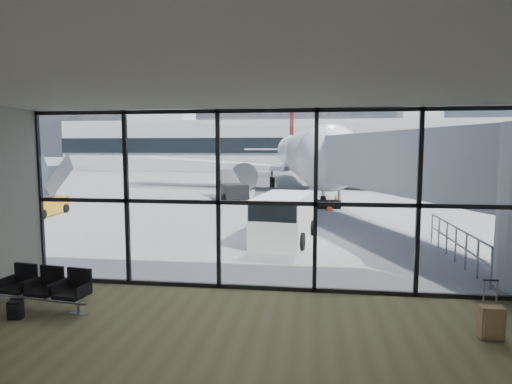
% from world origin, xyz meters
% --- Properties ---
extents(ground, '(220.00, 220.00, 0.00)m').
position_xyz_m(ground, '(0.00, 40.00, 0.00)').
color(ground, slate).
rests_on(ground, ground).
extents(lounge_shell, '(12.02, 8.01, 4.51)m').
position_xyz_m(lounge_shell, '(0.00, -4.80, 2.65)').
color(lounge_shell, brown).
rests_on(lounge_shell, ground).
extents(glass_curtain_wall, '(12.10, 0.12, 4.50)m').
position_xyz_m(glass_curtain_wall, '(0.00, 0.00, 2.25)').
color(glass_curtain_wall, white).
rests_on(glass_curtain_wall, ground).
extents(jet_bridge, '(8.00, 16.50, 4.33)m').
position_xyz_m(jet_bridge, '(4.90, 7.07, 2.76)').
color(jet_bridge, '#A7AAAC').
rests_on(jet_bridge, ground).
extents(apron_railing, '(0.06, 5.46, 1.11)m').
position_xyz_m(apron_railing, '(5.60, 3.50, 0.72)').
color(apron_railing, gray).
rests_on(apron_railing, ground).
extents(far_terminal, '(80.00, 12.20, 11.00)m').
position_xyz_m(far_terminal, '(-0.59, 61.97, 4.21)').
color(far_terminal, '#ACADA8').
rests_on(far_terminal, ground).
extents(tree_0, '(4.95, 4.95, 7.12)m').
position_xyz_m(tree_0, '(-45.00, 72.00, 4.63)').
color(tree_0, '#382619').
rests_on(tree_0, ground).
extents(tree_1, '(5.61, 5.61, 8.07)m').
position_xyz_m(tree_1, '(-39.00, 72.00, 5.25)').
color(tree_1, '#382619').
rests_on(tree_1, ground).
extents(tree_2, '(6.27, 6.27, 9.03)m').
position_xyz_m(tree_2, '(-33.00, 72.00, 5.88)').
color(tree_2, '#382619').
rests_on(tree_2, ground).
extents(tree_3, '(4.95, 4.95, 7.12)m').
position_xyz_m(tree_3, '(-27.00, 72.00, 4.63)').
color(tree_3, '#382619').
rests_on(tree_3, ground).
extents(tree_4, '(5.61, 5.61, 8.07)m').
position_xyz_m(tree_4, '(-21.00, 72.00, 5.25)').
color(tree_4, '#382619').
rests_on(tree_4, ground).
extents(tree_5, '(6.27, 6.27, 9.03)m').
position_xyz_m(tree_5, '(-15.00, 72.00, 5.88)').
color(tree_5, '#382619').
rests_on(tree_5, ground).
extents(seating_row, '(2.09, 0.85, 0.93)m').
position_xyz_m(seating_row, '(-4.65, -1.86, 0.52)').
color(seating_row, gray).
rests_on(seating_row, ground).
extents(backpack, '(0.30, 0.28, 0.42)m').
position_xyz_m(backpack, '(-4.96, -2.51, 0.20)').
color(backpack, black).
rests_on(backpack, ground).
extents(suitcase, '(0.41, 0.30, 1.10)m').
position_xyz_m(suitcase, '(4.44, -2.23, 0.33)').
color(suitcase, '#957853').
rests_on(suitcase, ground).
extents(airliner, '(32.40, 37.67, 9.72)m').
position_xyz_m(airliner, '(0.17, 29.95, 2.96)').
color(airliner, silver).
rests_on(airliner, ground).
extents(service_van, '(2.41, 4.27, 1.77)m').
position_xyz_m(service_van, '(0.04, 5.69, 0.91)').
color(service_van, white).
rests_on(service_van, ground).
extents(belt_loader, '(3.02, 4.54, 1.99)m').
position_xyz_m(belt_loader, '(-4.37, 18.48, 0.67)').
color(belt_loader, black).
rests_on(belt_loader, ground).
extents(mobile_stairs, '(2.08, 3.70, 2.55)m').
position_xyz_m(mobile_stairs, '(-13.23, 10.44, 0.61)').
color(mobile_stairs, orange).
rests_on(mobile_stairs, ground).
extents(traffic_cone_a, '(0.41, 0.41, 0.58)m').
position_xyz_m(traffic_cone_a, '(-1.72, 12.31, 0.28)').
color(traffic_cone_a, '#D5660B').
rests_on(traffic_cone_a, ground).
extents(traffic_cone_b, '(0.40, 0.40, 0.57)m').
position_xyz_m(traffic_cone_b, '(2.11, 14.31, 0.27)').
color(traffic_cone_b, '#FF450D').
rests_on(traffic_cone_b, ground).
extents(traffic_cone_c, '(0.47, 0.47, 0.68)m').
position_xyz_m(traffic_cone_c, '(2.63, 17.00, 0.32)').
color(traffic_cone_c, red).
rests_on(traffic_cone_c, ground).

